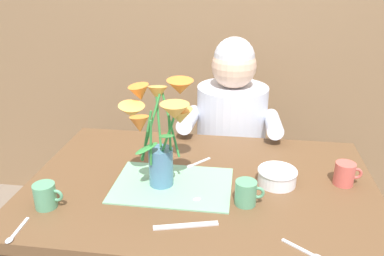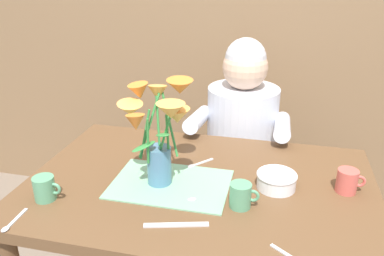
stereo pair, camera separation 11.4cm
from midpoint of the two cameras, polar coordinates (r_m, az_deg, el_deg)
wood_panel_backdrop at (r=2.23m, az=8.84°, el=17.76°), size 4.00×0.10×2.50m
dining_table at (r=1.43m, az=3.46°, el=-11.27°), size 1.20×0.80×0.74m
seated_person at (r=1.99m, az=8.73°, el=-3.59°), size 0.45×0.47×1.14m
striped_placemat at (r=1.35m, az=-0.71°, el=-8.23°), size 0.40×0.28×0.00m
flower_vase at (r=1.26m, az=-2.20°, el=0.46°), size 0.27×0.27×0.36m
ceramic_bowl at (r=1.37m, az=14.61°, el=-7.40°), size 0.14×0.14×0.06m
dinner_knife at (r=1.17m, az=0.56°, el=-14.03°), size 0.19×0.07×0.00m
coffee_cup at (r=1.33m, az=-18.38°, el=-8.41°), size 0.09×0.07×0.08m
tea_cup at (r=1.24m, az=9.82°, el=-9.74°), size 0.09×0.07×0.08m
ceramic_mug at (r=1.42m, az=23.94°, el=-7.13°), size 0.09×0.07×0.08m
spoon_0 at (r=1.28m, az=3.74°, el=-10.28°), size 0.11×0.07×0.01m
spoon_2 at (r=1.26m, az=-22.55°, el=-12.87°), size 0.02×0.12×0.01m
spoon_3 at (r=1.48m, az=2.86°, el=-5.36°), size 0.09×0.10×0.01m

